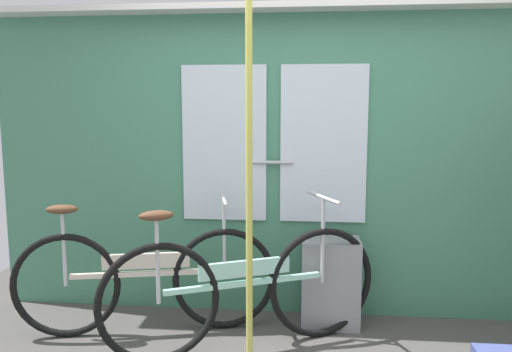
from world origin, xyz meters
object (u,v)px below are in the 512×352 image
object	(u,v)px
bicycle_near_door	(145,279)
handrail_pole	(249,190)
bicycle_leaning_behind	(244,289)
trash_bin_by_wall	(330,282)

from	to	relation	value
bicycle_near_door	handrail_pole	world-z (taller)	handrail_pole
bicycle_near_door	handrail_pole	xyz separation A→B (m)	(0.75, -0.54, 0.70)
bicycle_near_door	bicycle_leaning_behind	xyz separation A→B (m)	(0.68, -0.17, 0.02)
bicycle_near_door	trash_bin_by_wall	size ratio (longest dim) A/B	2.80
bicycle_near_door	handrail_pole	size ratio (longest dim) A/B	0.79
bicycle_near_door	bicycle_leaning_behind	bearing A→B (deg)	-27.10
handrail_pole	bicycle_near_door	bearing A→B (deg)	144.25
handrail_pole	trash_bin_by_wall	bearing A→B (deg)	59.45
bicycle_near_door	trash_bin_by_wall	distance (m)	1.26
bicycle_leaning_behind	trash_bin_by_wall	bearing A→B (deg)	12.75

